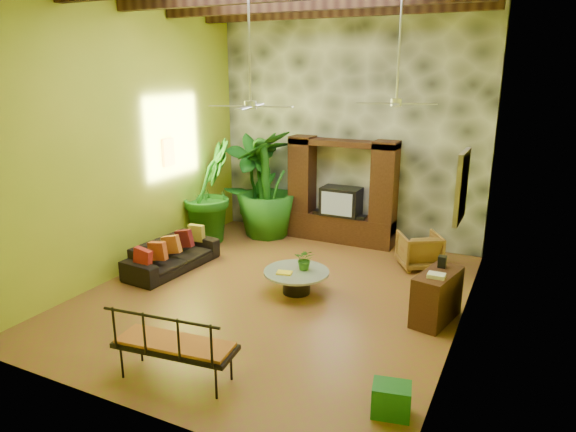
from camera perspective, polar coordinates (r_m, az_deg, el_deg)
The scene contains 21 objects.
ground at distance 8.94m, azimuth -1.36°, elevation -8.58°, with size 7.00×7.00×0.00m, color brown.
back_wall at distance 11.41m, azimuth 6.81°, elevation 9.77°, with size 6.00×0.02×5.00m, color #A2BA2A.
left_wall at distance 9.96m, azimuth -17.13°, elevation 8.28°, with size 0.02×7.00×5.00m, color #A2BA2A.
right_wall at distance 7.34m, azimuth 19.86°, elevation 5.51°, with size 0.02×7.00×5.00m, color #A2BA2A.
stone_accent_wall at distance 11.36m, azimuth 6.70°, elevation 9.74°, with size 5.98×0.10×4.98m, color #36393E.
entertainment_center at distance 11.34m, azimuth 5.94°, elevation 1.88°, with size 2.40×0.55×2.30m.
ceiling_fan_front at distance 7.88m, azimuth -4.23°, elevation 13.67°, with size 1.28×1.28×1.86m.
ceiling_fan_back at distance 8.68m, azimuth 12.01°, elevation 13.58°, with size 1.28×1.28×1.86m.
wall_art_mask at distance 10.73m, azimuth -13.16°, elevation 6.92°, with size 0.06×0.32×0.55m, color yellow.
wall_art_painting at distance 6.80m, azimuth 18.76°, elevation 3.11°, with size 0.06×0.70×0.90m, color #2B5B9E.
sofa at distance 10.11m, azimuth -12.74°, elevation -4.24°, with size 1.98×0.77×0.58m, color black.
wicker_armchair at distance 10.26m, azimuth 14.38°, elevation -3.71°, with size 0.73×0.76×0.69m, color olive.
tall_plant_a at distance 11.90m, azimuth -3.93°, elevation 3.50°, with size 1.21×0.82×2.30m, color #1C6A20.
tall_plant_b at distance 11.44m, azimuth -8.79°, elevation 2.74°, with size 1.24×1.00×2.26m, color #1D631A.
tall_plant_c at distance 11.64m, azimuth -2.37°, elevation 3.58°, with size 1.36×1.36×2.43m, color #22681B.
coffee_table at distance 8.87m, azimuth 0.94°, elevation -6.97°, with size 1.13×1.13×0.40m.
centerpiece_plant at distance 8.81m, azimuth 1.90°, elevation -4.81°, with size 0.34×0.29×0.38m, color #29631A.
yellow_tray at distance 8.70m, azimuth -0.41°, elevation -6.33°, with size 0.26×0.18×0.03m, color gold.
iron_bench at distance 6.53m, azimuth -12.89°, elevation -13.58°, with size 1.58×0.73×0.57m.
side_console at distance 8.20m, azimuth 16.19°, elevation -8.61°, with size 0.44×0.98×0.78m, color #3A2212.
green_bin at distance 6.16m, azimuth 11.40°, elevation -19.37°, with size 0.42×0.32×0.37m, color #217D23.
Camera 1 is at (3.77, -7.20, 3.72)m, focal length 32.00 mm.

